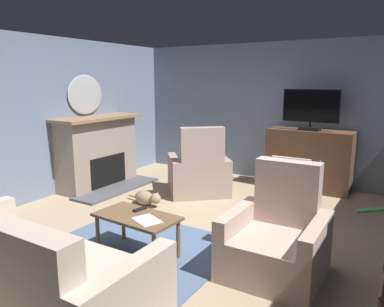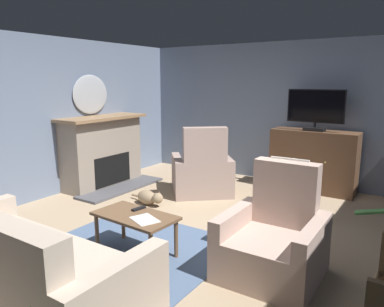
# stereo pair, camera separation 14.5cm
# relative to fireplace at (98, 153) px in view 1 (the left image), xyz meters

# --- Properties ---
(ground_plane) EXTENTS (6.33, 6.83, 0.04)m
(ground_plane) POSITION_rel_fireplace_xyz_m (2.59, -1.08, -0.62)
(ground_plane) COLOR tan
(wall_back) EXTENTS (6.33, 0.10, 2.56)m
(wall_back) POSITION_rel_fireplace_xyz_m (2.59, 2.08, 0.68)
(wall_back) COLOR slate
(wall_back) RESTS_ON ground_plane
(wall_left) EXTENTS (0.10, 6.83, 2.56)m
(wall_left) POSITION_rel_fireplace_xyz_m (-0.33, -1.08, 0.68)
(wall_left) COLOR slate
(wall_left) RESTS_ON ground_plane
(rug_central) EXTENTS (2.00, 1.67, 0.01)m
(rug_central) POSITION_rel_fireplace_xyz_m (2.19, -1.60, -0.60)
(rug_central) COLOR slate
(rug_central) RESTS_ON ground_plane
(fireplace) EXTENTS (0.97, 1.69, 1.25)m
(fireplace) POSITION_rel_fireplace_xyz_m (0.00, 0.00, 0.00)
(fireplace) COLOR #4C4C51
(fireplace) RESTS_ON ground_plane
(wall_mirror_oval) EXTENTS (0.06, 0.78, 0.69)m
(wall_mirror_oval) POSITION_rel_fireplace_xyz_m (-0.25, 0.00, 1.02)
(wall_mirror_oval) COLOR #B2B7BF
(tv_cabinet) EXTENTS (1.41, 0.49, 1.04)m
(tv_cabinet) POSITION_rel_fireplace_xyz_m (3.23, 1.73, -0.10)
(tv_cabinet) COLOR #402A1C
(tv_cabinet) RESTS_ON ground_plane
(television) EXTENTS (0.93, 0.20, 0.68)m
(television) POSITION_rel_fireplace_xyz_m (3.23, 1.68, 0.81)
(television) COLOR black
(television) RESTS_ON tv_cabinet
(coffee_table) EXTENTS (0.94, 0.54, 0.46)m
(coffee_table) POSITION_rel_fireplace_xyz_m (2.29, -1.71, -0.20)
(coffee_table) COLOR brown
(coffee_table) RESTS_ON ground_plane
(tv_remote) EXTENTS (0.08, 0.18, 0.02)m
(tv_remote) POSITION_rel_fireplace_xyz_m (2.22, -1.57, -0.13)
(tv_remote) COLOR black
(tv_remote) RESTS_ON coffee_table
(folded_newspaper) EXTENTS (0.36, 0.32, 0.01)m
(folded_newspaper) POSITION_rel_fireplace_xyz_m (2.47, -1.77, -0.14)
(folded_newspaper) COLOR silver
(folded_newspaper) RESTS_ON coffee_table
(sofa_floral) EXTENTS (2.15, 0.95, 0.96)m
(sofa_floral) POSITION_rel_fireplace_xyz_m (2.20, -2.96, -0.28)
(sofa_floral) COLOR #C6B29E
(sofa_floral) RESTS_ON ground_plane
(armchair_angled_to_table) EXTENTS (1.31, 1.30, 1.16)m
(armchair_angled_to_table) POSITION_rel_fireplace_xyz_m (1.73, 0.56, -0.26)
(armchair_angled_to_table) COLOR #A3897F
(armchair_angled_to_table) RESTS_ON ground_plane
(armchair_beside_cabinet) EXTENTS (0.91, 0.89, 1.10)m
(armchair_beside_cabinet) POSITION_rel_fireplace_xyz_m (3.68, -1.27, -0.27)
(armchair_beside_cabinet) COLOR #BC9E8E
(armchair_beside_cabinet) RESTS_ON ground_plane
(cat) EXTENTS (0.69, 0.26, 0.24)m
(cat) POSITION_rel_fireplace_xyz_m (1.36, -0.37, -0.49)
(cat) COLOR #937A5B
(cat) RESTS_ON ground_plane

